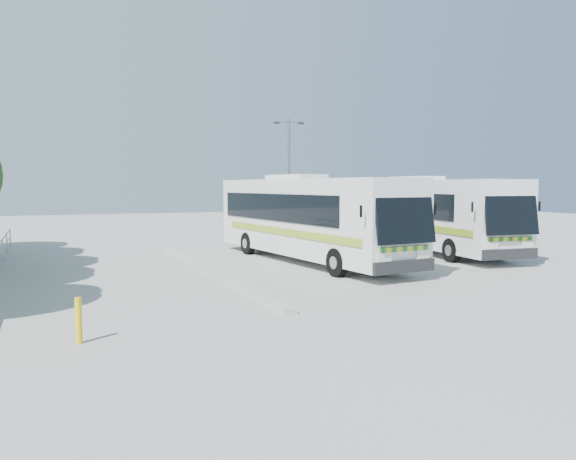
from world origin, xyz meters
name	(u,v)px	position (x,y,z in m)	size (l,w,h in m)	color
ground	(283,276)	(0.00, 0.00, 0.00)	(100.00, 100.00, 0.00)	#A4A49E
kerb_divider	(209,270)	(-2.30, 2.00, 0.07)	(0.40, 16.00, 0.15)	#B2B2AD
coach_main	(308,217)	(2.55, 3.23, 2.01)	(3.95, 13.42, 3.67)	silver
coach_adjacent	(426,212)	(9.91, 4.44, 2.00)	(4.04, 13.37, 3.65)	silver
lamppost	(289,176)	(4.73, 10.37, 3.96)	(1.74, 0.53, 7.17)	gray
bollard	(79,321)	(-7.56, -6.63, 0.50)	(0.14, 0.14, 1.00)	yellow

